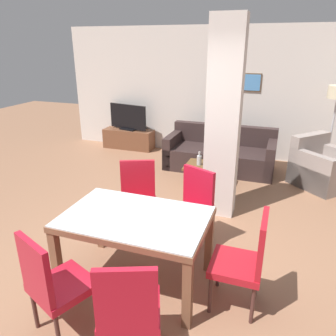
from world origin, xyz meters
TOP-DOWN VIEW (x-y plane):
  - ground_plane at (0.00, 0.00)m, footprint 18.00×18.00m
  - back_wall at (0.00, 4.47)m, footprint 7.20×0.09m
  - divider_pillar at (0.51, 1.77)m, footprint 0.44×0.29m
  - dining_table at (0.00, 0.00)m, footprint 1.43×0.93m
  - dining_chair_near_left at (-0.35, -0.84)m, footprint 0.60×0.60m
  - dining_chair_far_left at (-0.35, 0.84)m, footprint 0.60×0.60m
  - dining_chair_far_right at (0.35, 0.82)m, footprint 0.61×0.61m
  - dining_chair_near_right at (0.35, -0.89)m, footprint 0.60×0.60m
  - dining_chair_head_right at (1.09, 0.00)m, footprint 0.46×0.46m
  - sofa at (0.17, 3.59)m, footprint 2.08×0.94m
  - armchair at (1.99, 3.32)m, footprint 1.17×1.17m
  - coffee_table at (0.13, 2.56)m, footprint 0.70×0.57m
  - bottle at (0.01, 2.55)m, footprint 0.08×0.08m
  - tv_stand at (-2.12, 4.19)m, footprint 1.18×0.40m
  - tv_screen at (-2.12, 4.19)m, footprint 0.97×0.28m

SIDE VIEW (x-z plane):
  - ground_plane at x=0.00m, z-range 0.00..0.00m
  - coffee_table at x=0.13m, z-range 0.01..0.41m
  - tv_stand at x=-2.12m, z-range 0.00..0.45m
  - sofa at x=0.17m, z-range -0.13..0.68m
  - armchair at x=1.99m, z-range -0.13..0.73m
  - bottle at x=0.01m, z-range 0.38..0.61m
  - dining_chair_near_left at x=-0.35m, z-range 0.04..1.02m
  - dining_chair_far_left at x=-0.35m, z-range 0.04..1.02m
  - dining_chair_far_right at x=0.35m, z-range 0.04..1.02m
  - dining_chair_near_right at x=0.35m, z-range 0.04..1.02m
  - dining_chair_head_right at x=1.09m, z-range 0.04..1.02m
  - dining_table at x=0.00m, z-range 0.22..0.98m
  - tv_screen at x=-2.12m, z-range 0.44..1.03m
  - divider_pillar at x=0.51m, z-range 0.00..2.70m
  - back_wall at x=0.00m, z-range 0.00..2.70m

